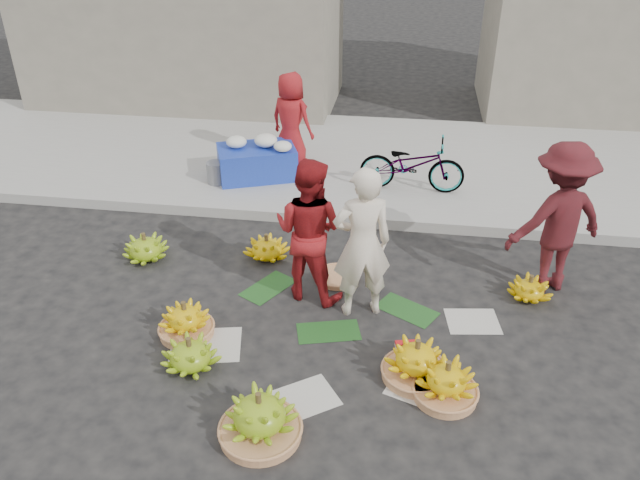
# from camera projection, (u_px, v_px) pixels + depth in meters

# --- Properties ---
(ground) EXTENTS (80.00, 80.00, 0.00)m
(ground) POSITION_uv_depth(u_px,v_px,m) (340.00, 321.00, 6.66)
(ground) COLOR black
(ground) RESTS_ON ground
(curb) EXTENTS (40.00, 0.25, 0.15)m
(curb) POSITION_uv_depth(u_px,v_px,m) (359.00, 219.00, 8.51)
(curb) COLOR #9A9791
(curb) RESTS_ON ground
(sidewalk) EXTENTS (40.00, 4.00, 0.12)m
(sidewalk) POSITION_uv_depth(u_px,v_px,m) (371.00, 160.00, 10.31)
(sidewalk) COLOR #9A9791
(sidewalk) RESTS_ON ground
(building_left) EXTENTS (6.00, 3.00, 4.00)m
(building_left) POSITION_uv_depth(u_px,v_px,m) (184.00, 1.00, 12.32)
(building_left) COLOR gray
(building_left) RESTS_ON sidewalk
(newspaper_scatter) EXTENTS (3.20, 1.80, 0.00)m
(newspaper_scatter) POSITION_uv_depth(u_px,v_px,m) (330.00, 371.00, 5.98)
(newspaper_scatter) COLOR beige
(newspaper_scatter) RESTS_ON ground
(banana_leaves) EXTENTS (2.00, 1.00, 0.00)m
(banana_leaves) POSITION_uv_depth(u_px,v_px,m) (333.00, 309.00, 6.84)
(banana_leaves) COLOR #174718
(banana_leaves) RESTS_ON ground
(banana_bunch_0) EXTENTS (0.61, 0.61, 0.40)m
(banana_bunch_0) POSITION_uv_depth(u_px,v_px,m) (186.00, 321.00, 6.39)
(banana_bunch_0) COLOR #B2744A
(banana_bunch_0) RESTS_ON ground
(banana_bunch_1) EXTENTS (0.60, 0.60, 0.35)m
(banana_bunch_1) POSITION_uv_depth(u_px,v_px,m) (190.00, 354.00, 5.96)
(banana_bunch_1) COLOR #6D9D16
(banana_bunch_1) RESTS_ON ground
(banana_bunch_2) EXTENTS (0.71, 0.71, 0.47)m
(banana_bunch_2) POSITION_uv_depth(u_px,v_px,m) (260.00, 418.00, 5.19)
(banana_bunch_2) COLOR #B2744A
(banana_bunch_2) RESTS_ON ground
(banana_bunch_3) EXTENTS (0.58, 0.58, 0.41)m
(banana_bunch_3) POSITION_uv_depth(u_px,v_px,m) (446.00, 383.00, 5.60)
(banana_bunch_3) COLOR #B2744A
(banana_bunch_3) RESTS_ON ground
(banana_bunch_4) EXTENTS (0.68, 0.68, 0.44)m
(banana_bunch_4) POSITION_uv_depth(u_px,v_px,m) (416.00, 362.00, 5.82)
(banana_bunch_4) COLOR #B2744A
(banana_bunch_4) RESTS_ON ground
(banana_bunch_5) EXTENTS (0.53, 0.53, 0.30)m
(banana_bunch_5) POSITION_uv_depth(u_px,v_px,m) (529.00, 289.00, 6.97)
(banana_bunch_5) COLOR yellow
(banana_bunch_5) RESTS_ON ground
(banana_bunch_6) EXTENTS (0.70, 0.70, 0.35)m
(banana_bunch_6) POSITION_uv_depth(u_px,v_px,m) (145.00, 247.00, 7.69)
(banana_bunch_6) COLOR #6D9D16
(banana_bunch_6) RESTS_ON ground
(banana_bunch_7) EXTENTS (0.68, 0.68, 0.33)m
(banana_bunch_7) POSITION_uv_depth(u_px,v_px,m) (267.00, 248.00, 7.70)
(banana_bunch_7) COLOR yellow
(banana_bunch_7) RESTS_ON ground
(basket_spare) EXTENTS (0.60, 0.60, 0.06)m
(basket_spare) POSITION_uv_depth(u_px,v_px,m) (337.00, 277.00, 7.35)
(basket_spare) COLOR #B2744A
(basket_spare) RESTS_ON ground
(incense_stack) EXTENTS (0.24, 0.12, 0.09)m
(incense_stack) POSITION_uv_depth(u_px,v_px,m) (407.00, 346.00, 6.23)
(incense_stack) COLOR red
(incense_stack) RESTS_ON ground
(vendor_cream) EXTENTS (0.71, 0.57, 1.70)m
(vendor_cream) POSITION_uv_depth(u_px,v_px,m) (362.00, 244.00, 6.40)
(vendor_cream) COLOR #F4E5CD
(vendor_cream) RESTS_ON ground
(vendor_red) EXTENTS (0.94, 0.83, 1.64)m
(vendor_red) POSITION_uv_depth(u_px,v_px,m) (309.00, 230.00, 6.69)
(vendor_red) COLOR #AE1A1B
(vendor_red) RESTS_ON ground
(man_striped) EXTENTS (1.31, 1.06, 1.76)m
(man_striped) POSITION_uv_depth(u_px,v_px,m) (558.00, 219.00, 6.80)
(man_striped) COLOR maroon
(man_striped) RESTS_ON ground
(flower_table) EXTENTS (1.33, 1.08, 0.67)m
(flower_table) POSITION_uv_depth(u_px,v_px,m) (257.00, 160.00, 9.47)
(flower_table) COLOR #1A32A9
(flower_table) RESTS_ON sidewalk
(grey_bucket) EXTENTS (0.29, 0.29, 0.32)m
(grey_bucket) POSITION_uv_depth(u_px,v_px,m) (216.00, 173.00, 9.34)
(grey_bucket) COLOR slate
(grey_bucket) RESTS_ON sidewalk
(flower_vendor) EXTENTS (0.85, 0.72, 1.48)m
(flower_vendor) POSITION_uv_depth(u_px,v_px,m) (291.00, 120.00, 9.66)
(flower_vendor) COLOR #AE1A1B
(flower_vendor) RESTS_ON sidewalk
(bicycle) EXTENTS (0.57, 1.53, 0.80)m
(bicycle) POSITION_uv_depth(u_px,v_px,m) (412.00, 165.00, 9.01)
(bicycle) COLOR gray
(bicycle) RESTS_ON sidewalk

